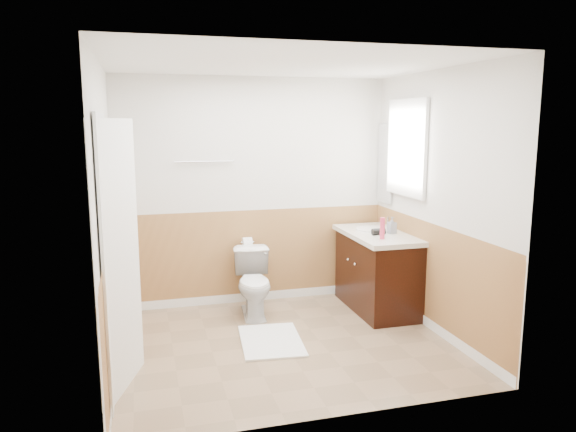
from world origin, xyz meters
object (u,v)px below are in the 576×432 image
object	(u,v)px
vanity_cabinet	(377,273)
toilet	(254,283)
soap_dispenser	(392,225)
lotion_bottle	(382,228)
bath_mat	(271,341)

from	to	relation	value
vanity_cabinet	toilet	bearing A→B (deg)	172.16
soap_dispenser	toilet	bearing A→B (deg)	170.11
toilet	soap_dispenser	world-z (taller)	soap_dispenser
toilet	soap_dispenser	distance (m)	1.58
lotion_bottle	soap_dispenser	world-z (taller)	lotion_bottle
toilet	lotion_bottle	size ratio (longest dim) A/B	3.12
vanity_cabinet	lotion_bottle	xyz separation A→B (m)	(-0.10, -0.31, 0.56)
toilet	bath_mat	distance (m)	0.83
bath_mat	lotion_bottle	world-z (taller)	lotion_bottle
bath_mat	vanity_cabinet	world-z (taller)	vanity_cabinet
toilet	soap_dispenser	bearing A→B (deg)	-4.36
lotion_bottle	soap_dispenser	distance (m)	0.32
toilet	vanity_cabinet	bearing A→B (deg)	-2.31
bath_mat	soap_dispenser	xyz separation A→B (m)	(1.44, 0.51, 0.93)
bath_mat	soap_dispenser	world-z (taller)	soap_dispenser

